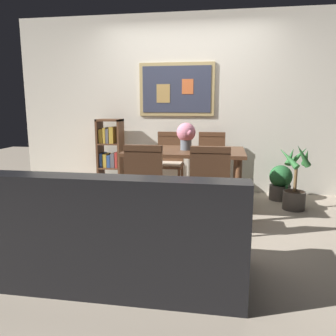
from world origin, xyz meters
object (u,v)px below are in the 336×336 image
dining_chair_far_left (170,158)px  flower_vase (186,134)px  dining_chair_near_right (210,183)px  tv_remote (225,149)px  dining_table (185,158)px  potted_ivy (281,182)px  leather_couch (122,239)px  dining_chair_far_right (211,159)px  potted_palm (295,186)px  bookshelf (110,158)px  dining_chair_near_left (146,180)px

dining_chair_far_left → flower_vase: size_ratio=2.78×
dining_chair_near_right → flower_vase: flower_vase is taller
tv_remote → dining_table: bearing=-176.5°
potted_ivy → leather_couch: bearing=-122.1°
dining_chair_far_right → tv_remote: 0.79m
dining_chair_near_right → potted_palm: bearing=44.8°
dining_chair_far_left → tv_remote: 1.07m
dining_table → dining_chair_near_right: 0.84m
potted_ivy → tv_remote: (-0.78, -0.65, 0.53)m
bookshelf → dining_chair_far_left: bearing=-3.3°
leather_couch → flower_vase: bearing=80.7°
dining_chair_far_left → tv_remote: dining_chair_far_left is taller
dining_chair_near_right → potted_ivy: (0.92, 1.44, -0.29)m
leather_couch → dining_table: bearing=81.1°
dining_chair_far_left → bookshelf: bearing=176.7°
dining_chair_near_right → dining_chair_far_right: 1.53m
dining_table → potted_ivy: size_ratio=2.55×
potted_ivy → dining_chair_near_right: bearing=-122.4°
dining_chair_near_right → dining_table: bearing=113.6°
leather_couch → potted_palm: size_ratio=2.12×
dining_chair_near_left → potted_ivy: size_ratio=1.64×
tv_remote → dining_chair_near_right: bearing=-99.7°
flower_vase → potted_ivy: bearing=29.4°
dining_chair_near_left → potted_ivy: bearing=42.4°
dining_chair_far_left → flower_vase: 0.90m
potted_ivy → flower_vase: bearing=-150.6°
dining_chair_near_right → dining_chair_far_right: same height
leather_couch → tv_remote: (0.74, 1.78, 0.46)m
dining_table → leather_couch: size_ratio=0.79×
dining_chair_near_right → dining_chair_far_right: (-0.04, 1.53, 0.00)m
dining_chair_far_right → potted_ivy: (0.96, -0.08, -0.29)m
dining_chair_far_right → leather_couch: dining_chair_far_right is taller
dining_chair_near_left → bookshelf: bookshelf is taller
dining_table → dining_chair_near_right: bearing=-66.4°
potted_palm → dining_table: bearing=-169.7°
dining_chair_far_left → bookshelf: (-0.92, 0.05, -0.03)m
potted_ivy → potted_palm: 0.45m
leather_couch → flower_vase: flower_vase is taller
leather_couch → flower_vase: (0.28, 1.73, 0.64)m
dining_chair_near_right → potted_ivy: size_ratio=1.64×
potted_ivy → flower_vase: flower_vase is taller
dining_chair_near_right → potted_palm: size_ratio=1.07×
leather_couch → potted_ivy: (1.52, 2.43, -0.07)m
dining_chair_far_right → potted_ivy: 1.01m
dining_table → dining_chair_near_right: size_ratio=1.55×
dining_chair_far_right → dining_chair_near_right: bearing=-88.3°
dining_chair_far_left → tv_remote: size_ratio=5.86×
dining_table → tv_remote: tv_remote is taller
dining_chair_far_left → dining_chair_near_left: bearing=-90.5°
dining_table → dining_chair_near_left: size_ratio=1.55×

